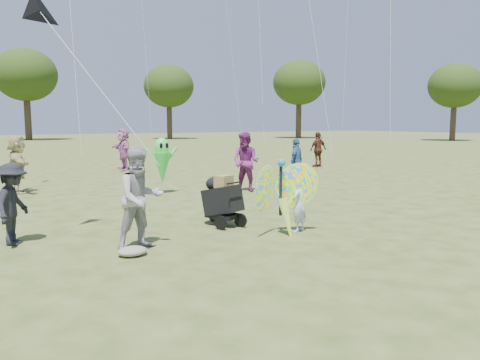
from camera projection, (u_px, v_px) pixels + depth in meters
name	position (u px, v px, depth m)	size (l,w,h in m)	color
ground	(295.00, 252.00, 8.00)	(160.00, 160.00, 0.00)	#51592B
child_girl	(299.00, 205.00, 9.45)	(0.40, 0.26, 1.10)	#B4C9FF
adult_man	(140.00, 198.00, 8.15)	(0.87, 0.68, 1.79)	#9C9BA0
grey_bag	(132.00, 251.00, 7.79)	(0.50, 0.41, 0.16)	gray
crowd_b	(13.00, 204.00, 8.43)	(0.97, 0.56, 1.50)	black
crowd_c	(296.00, 161.00, 17.06)	(0.95, 0.39, 1.62)	#376497
crowd_d	(17.00, 164.00, 14.50)	(1.68, 0.54, 1.81)	tan
crowd_e	(246.00, 162.00, 14.83)	(0.92, 0.72, 1.89)	#732668
crowd_h	(318.00, 149.00, 22.93)	(1.01, 0.42, 1.72)	#55281C
crowd_j	(124.00, 149.00, 21.59)	(1.77, 0.57, 1.91)	#B467A3
jogging_stroller	(222.00, 197.00, 10.04)	(0.76, 1.14, 1.09)	black
butterfly_kite	(283.00, 197.00, 9.15)	(1.74, 0.75, 1.71)	#F5263B
delta_kite_rig	(40.00, 12.00, 8.32)	(2.14, 1.66, 3.16)	black
alien_kite	(162.00, 163.00, 14.39)	(1.12, 0.69, 1.74)	#38EE47
tree_line	(55.00, 76.00, 47.44)	(91.78, 33.60, 10.79)	#3A2D21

